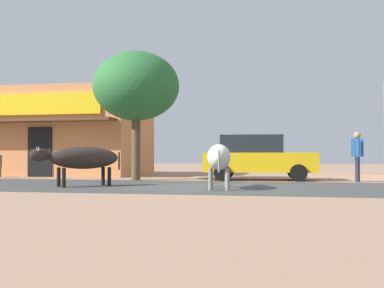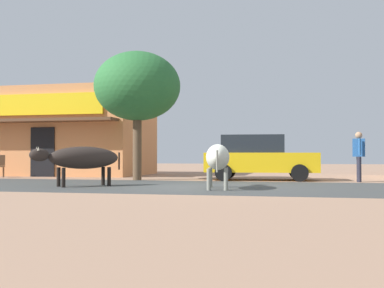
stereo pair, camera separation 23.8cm
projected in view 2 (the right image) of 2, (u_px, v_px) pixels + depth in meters
name	position (u px, v px, depth m)	size (l,w,h in m)	color
ground	(207.00, 187.00, 14.36)	(80.00, 80.00, 0.00)	#A47C62
asphalt_road	(207.00, 187.00, 14.36)	(72.00, 6.17, 0.00)	#3F4241
storefront_left_cafe	(57.00, 133.00, 23.64)	(8.46, 5.71, 3.94)	#D88952
roadside_tree	(137.00, 87.00, 18.28)	(3.16, 3.16, 4.71)	brown
parked_hatchback_car	(259.00, 157.00, 18.23)	(4.16, 2.23, 1.64)	gold
cow_near_brown	(82.00, 158.00, 14.52)	(2.23, 2.16, 1.16)	#2C2420
cow_far_dark	(218.00, 158.00, 13.51)	(0.93, 2.57, 1.20)	beige
pedestrian_by_shop	(359.00, 152.00, 16.89)	(0.43, 0.61, 1.70)	#262633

